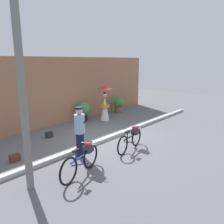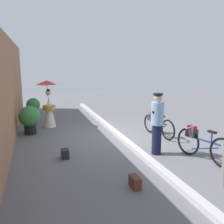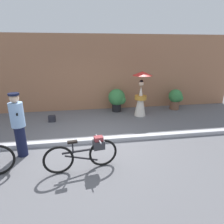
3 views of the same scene
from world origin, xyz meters
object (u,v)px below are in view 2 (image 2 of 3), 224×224
Objects in this scene: bicycle_far_side at (157,124)px; backpack_spare at (65,154)px; person_with_parasol at (49,104)px; potted_plant_small at (34,107)px; bicycle_near_officer at (202,143)px; potted_plant_by_door at (30,118)px; backpack_on_pavement at (135,182)px; person_officer at (157,122)px.

bicycle_far_side is 3.55m from backpack_spare.
person_with_parasol is 1.96× the size of potted_plant_small.
bicycle_near_officer is 2.38m from bicycle_far_side.
bicycle_far_side is 1.68× the size of potted_plant_by_door.
potted_plant_by_door reaches higher than backpack_on_pavement.
person_with_parasol is 1.99m from potted_plant_small.
potted_plant_small is at bearing -2.48° from potted_plant_by_door.
person_officer is at bearing -151.31° from potted_plant_small.
bicycle_far_side is at bearing 1.22° from bicycle_near_officer.
person_with_parasol is at bearing 36.73° from bicycle_near_officer.
backpack_spare is (0.43, 2.45, -0.78)m from person_officer.
potted_plant_small is (5.90, 3.23, -0.37)m from person_officer.
bicycle_near_officer is 2.41m from backpack_on_pavement.
bicycle_near_officer is 1.26m from person_officer.
person_officer is 5.36× the size of backpack_on_pavement.
potted_plant_small is (6.63, 4.15, 0.09)m from bicycle_near_officer.
backpack_on_pavement is at bearing -150.50° from backpack_spare.
backpack_on_pavement is (-0.87, 2.22, -0.32)m from bicycle_near_officer.
person_officer is 2.21m from backpack_on_pavement.
backpack_spare is (-1.21, 3.32, -0.29)m from bicycle_far_side.
potted_plant_by_door is (-0.86, 0.71, -0.34)m from person_with_parasol.
person_officer reaches higher than backpack_spare.
bicycle_near_officer is 6.82× the size of backpack_spare.
person_with_parasol is 1.17m from potted_plant_by_door.
person_with_parasol is (4.77, 3.56, 0.48)m from bicycle_near_officer.
bicycle_far_side is (2.38, 0.05, -0.03)m from bicycle_near_officer.
backpack_spare is (1.16, 3.37, -0.32)m from bicycle_near_officer.
potted_plant_by_door is at bearing 47.50° from bicycle_near_officer.
person_with_parasol reaches higher than bicycle_far_side.
bicycle_near_officer is at bearing -147.97° from potted_plant_small.
bicycle_far_side is at bearing -136.07° from potted_plant_small.
backpack_on_pavement is (-1.61, 1.30, -0.78)m from person_officer.
bicycle_near_officer is 3.58m from backpack_spare.
person_officer reaches higher than bicycle_near_officer.
potted_plant_small is 7.76m from backpack_on_pavement.
backpack_on_pavement is (-7.51, -1.93, -0.41)m from potted_plant_small.
backpack_spare is at bearing 80.02° from person_officer.
person_with_parasol reaches higher than bicycle_near_officer.
person_officer is at bearing -39.04° from backpack_on_pavement.
person_officer is 4.82m from person_with_parasol.
backpack_on_pavement is (-4.78, -2.05, -0.46)m from potted_plant_by_door.
bicycle_near_officer is 5.97m from person_with_parasol.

